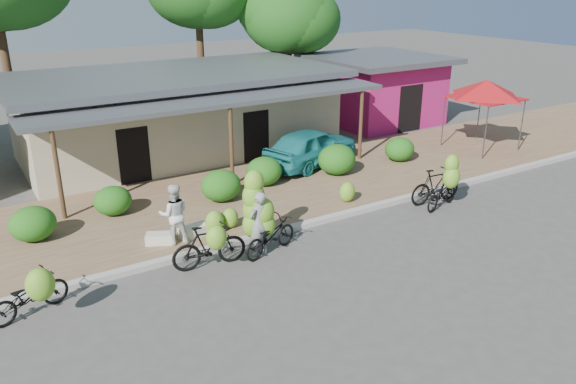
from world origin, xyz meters
The scene contains 26 objects.
ground centered at (0.00, 0.00, 0.00)m, with size 100.00×100.00×0.00m, color #484643.
sidewalk centered at (0.00, 5.00, 0.06)m, with size 60.00×6.00×0.12m, color #926F4E.
curb centered at (0.00, 2.00, 0.07)m, with size 60.00×0.25×0.15m, color #A8A399.
shop_main centered at (0.00, 10.93, 1.72)m, with size 13.00×8.50×3.35m.
shop_pink centered at (10.50, 10.99, 1.67)m, with size 6.00×6.00×3.25m.
tree_near_right centered at (7.31, 14.61, 5.17)m, with size 4.90×4.75×6.98m.
hedge_0 centered at (-6.60, 4.98, 0.60)m, with size 1.24×1.11×0.96m, color #175413.
hedge_1 centered at (-4.26, 5.62, 0.56)m, with size 1.14×1.03×0.89m, color #175413.
hedge_2 centered at (-0.99, 4.93, 0.63)m, with size 1.31×1.18×1.02m, color #175413.
hedge_3 centered at (0.90, 5.48, 0.62)m, with size 1.27×1.15×0.99m, color #175413.
hedge_4 centered at (3.72, 5.08, 0.67)m, with size 1.42×1.28×1.11m, color #175413.
hedge_5 centered at (6.76, 5.07, 0.59)m, with size 1.19×1.07×0.93m, color #175413.
red_canopy centered at (10.84, 4.61, 2.61)m, with size 3.50×3.50×2.86m.
bike_far_left centered at (-7.23, 1.21, 0.56)m, with size 1.88×1.44×1.35m.
bike_left centered at (-3.07, 1.19, 0.63)m, with size 1.97×1.25×1.41m.
bike_center centered at (-1.46, 1.36, 0.86)m, with size 1.93×1.43×2.20m.
bike_right centered at (4.93, 1.25, 0.72)m, with size 1.99×1.24×1.80m.
bike_far_right centered at (4.83, 0.99, 0.46)m, with size 1.85×1.07×0.92m.
loose_banana_a centered at (-2.22, 2.77, 0.46)m, with size 0.54×0.46×0.68m, color #7BC130.
loose_banana_b centered at (-1.68, 2.88, 0.42)m, with size 0.48×0.41×0.60m, color #7BC130.
loose_banana_c centered at (2.39, 2.71, 0.45)m, with size 0.53×0.45×0.66m, color #7BC130.
sack_near centered at (-2.79, 2.90, 0.27)m, with size 0.85×0.40×0.30m, color beige.
sack_far centered at (-3.75, 2.97, 0.26)m, with size 0.75×0.38×0.28m, color beige.
vendor centered at (-1.65, 1.21, 0.88)m, with size 0.64×0.42×1.75m, color gray.
bystander centered at (-3.37, 2.77, 0.96)m, with size 0.82×0.64×1.68m, color silver.
teal_van centered at (3.53, 6.49, 0.84)m, with size 1.71×4.24×1.44m, color #1B787C.
Camera 1 is at (-8.03, -10.50, 6.88)m, focal length 35.00 mm.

